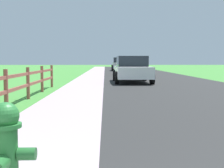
{
  "coord_description": "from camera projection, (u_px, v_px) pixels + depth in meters",
  "views": [
    {
      "loc": [
        0.08,
        -0.64,
        1.27
      ],
      "look_at": [
        0.28,
        8.22,
        0.57
      ],
      "focal_mm": 47.87,
      "sensor_mm": 36.0,
      "label": 1
    }
  ],
  "objects": [
    {
      "name": "road_asphalt",
      "position": [
        142.0,
        74.0,
        27.73
      ],
      "size": [
        7.0,
        66.0,
        0.01
      ],
      "primitive_type": "cube",
      "color": "#282828",
      "rests_on": "ground"
    },
    {
      "name": "rail_fence",
      "position": [
        6.0,
        86.0,
        7.58
      ],
      "size": [
        0.11,
        13.18,
        1.05
      ],
      "color": "brown",
      "rests_on": "ground"
    },
    {
      "name": "grass_verge",
      "position": [
        56.0,
        74.0,
        27.54
      ],
      "size": [
        5.0,
        66.0,
        0.0
      ],
      "primitive_type": "cube",
      "color": "#428938",
      "rests_on": "ground"
    },
    {
      "name": "parked_suv_white",
      "position": [
        132.0,
        69.0,
        17.46
      ],
      "size": [
        2.15,
        4.63,
        1.53
      ],
      "color": "white",
      "rests_on": "ground"
    },
    {
      "name": "parked_car_beige",
      "position": [
        128.0,
        65.0,
        26.85
      ],
      "size": [
        2.15,
        4.95,
        1.65
      ],
      "color": "#C6B793",
      "rests_on": "ground"
    },
    {
      "name": "fire_hydrant",
      "position": [
        6.0,
        154.0,
        2.51
      ],
      "size": [
        0.5,
        0.42,
        0.93
      ],
      "color": "#287233",
      "rests_on": "ground"
    },
    {
      "name": "parked_car_silver",
      "position": [
        120.0,
        64.0,
        37.38
      ],
      "size": [
        2.01,
        4.64,
        1.64
      ],
      "color": "#B7BABF",
      "rests_on": "ground"
    },
    {
      "name": "ground_plane",
      "position": [
        104.0,
        75.0,
        25.65
      ],
      "size": [
        120.0,
        120.0,
        0.0
      ],
      "primitive_type": "plane",
      "color": "#428938"
    },
    {
      "name": "parked_car_blue",
      "position": [
        119.0,
        64.0,
        47.79
      ],
      "size": [
        2.16,
        4.45,
        1.49
      ],
      "color": "navy",
      "rests_on": "ground"
    },
    {
      "name": "curb_concrete",
      "position": [
        72.0,
        74.0,
        27.58
      ],
      "size": [
        6.0,
        66.0,
        0.01
      ],
      "primitive_type": "cube",
      "color": "#B299A6",
      "rests_on": "ground"
    }
  ]
}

